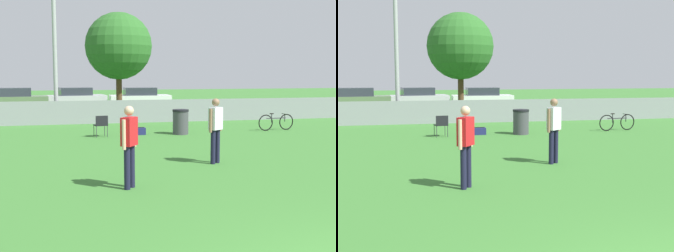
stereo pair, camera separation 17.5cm
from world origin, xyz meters
TOP-DOWN VIEW (x-y plane):
  - fence_backline at (0.00, 18.00)m, footprint 27.59×0.07m
  - light_pole at (-3.89, 18.84)m, footprint 0.90×0.36m
  - tree_near_pole at (-0.54, 21.40)m, footprint 3.62×3.62m
  - player_thrower_red at (-2.35, 5.39)m, footprint 0.40×0.45m
  - player_receiver_white at (0.28, 7.55)m, footprint 0.45×0.40m
  - folding_chair_sideline at (-2.24, 13.43)m, footprint 0.53×0.53m
  - bicycle_sideline at (5.08, 13.77)m, footprint 1.67×0.44m
  - trash_bin at (0.87, 13.49)m, footprint 0.64×0.64m
  - gear_bag_sideline at (-0.79, 13.73)m, footprint 0.59×0.32m
  - parked_car_olive at (-6.60, 26.86)m, footprint 4.40×1.98m
  - parked_car_silver at (-2.69, 27.63)m, footprint 4.16×2.30m
  - parked_car_white at (1.56, 26.91)m, footprint 4.07×1.90m

SIDE VIEW (x-z plane):
  - gear_bag_sideline at x=-0.79m, z-range -0.01..0.28m
  - bicycle_sideline at x=5.08m, z-range -0.01..0.72m
  - folding_chair_sideline at x=-2.24m, z-range 0.08..0.89m
  - trash_bin at x=0.87m, z-range 0.00..0.98m
  - fence_backline at x=0.00m, z-range -0.05..1.16m
  - parked_car_white at x=1.56m, z-range -0.02..1.38m
  - parked_car_silver at x=-2.69m, z-range -0.02..1.39m
  - parked_car_olive at x=-6.60m, z-range -0.03..1.42m
  - player_thrower_red at x=-2.35m, z-range 0.13..1.87m
  - player_receiver_white at x=0.28m, z-range 0.13..1.87m
  - tree_near_pole at x=-0.54m, z-range 0.99..6.63m
  - light_pole at x=-3.89m, z-range 0.75..8.79m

